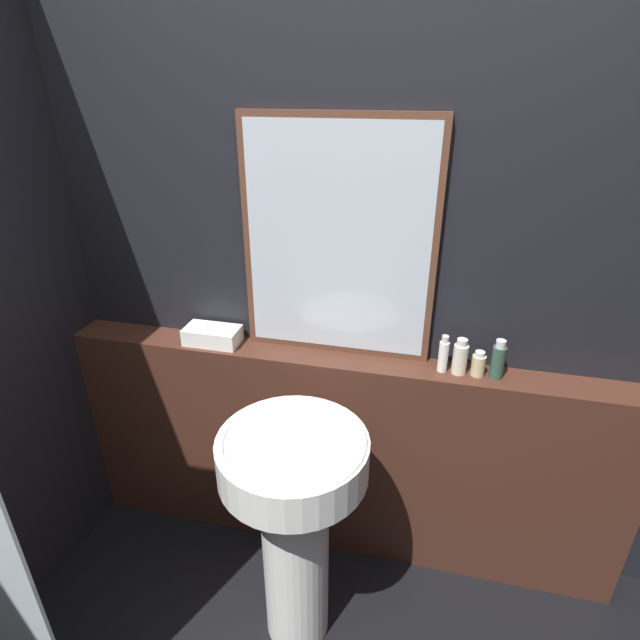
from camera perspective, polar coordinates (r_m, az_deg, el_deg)
The scene contains 9 objects.
wall_back at distance 2.00m, azimuth 3.35°, elevation 3.49°, with size 8.00×0.06×2.50m.
vanity_counter at distance 2.30m, azimuth 2.31°, elevation -15.17°, with size 2.38×0.17×1.00m.
pedestal_sink at distance 1.90m, azimuth -2.93°, elevation -20.95°, with size 0.51×0.51×0.96m.
mirror at distance 1.89m, azimuth 2.03°, elevation 8.81°, with size 0.74×0.03×0.92m.
towel_stack at distance 2.15m, azimuth -12.18°, elevation -1.72°, with size 0.23×0.12×0.07m.
shampoo_bottle at distance 1.95m, azimuth 13.92°, elevation -3.89°, with size 0.04×0.04×0.15m.
conditioner_bottle at distance 1.96m, azimuth 15.72°, elevation -4.15°, with size 0.05×0.05×0.14m.
lotion_bottle at distance 1.97m, azimuth 17.65°, elevation -4.85°, with size 0.05×0.05×0.10m.
body_wash_bottle at distance 1.97m, azimuth 19.67°, elevation -4.37°, with size 0.05×0.05×0.16m.
Camera 1 is at (0.32, -0.42, 2.01)m, focal length 28.00 mm.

